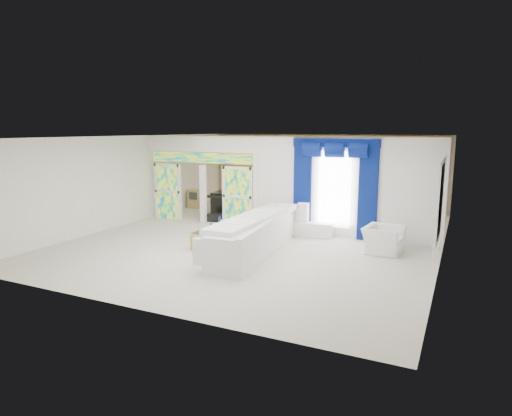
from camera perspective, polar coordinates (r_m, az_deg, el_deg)
The scene contains 22 objects.
floor at distance 13.50m, azimuth 1.03°, elevation -3.69°, with size 12.00×12.00×0.00m, color #B7AF9E.
dividing_wall at distance 13.45m, azimuth 11.21°, elevation 2.58°, with size 5.70×0.18×3.00m, color white.
dividing_header at distance 15.35m, azimuth -7.20°, elevation 8.20°, with size 4.30×0.18×0.55m, color white.
stained_panel_left at distance 16.31m, azimuth -11.30°, elevation 2.11°, with size 0.95×0.04×2.00m, color #994C3F.
stained_panel_right at distance 14.80m, azimuth -2.39°, elevation 1.49°, with size 0.95×0.04×2.00m, color #994C3F.
stained_transom at distance 15.37m, azimuth -7.16°, elevation 6.44°, with size 4.00×0.05×0.35m, color #994C3F.
window_pane at distance 13.43m, azimuth 10.07°, elevation 2.39°, with size 1.00×0.02×2.30m, color white.
blue_drape_left at distance 13.70m, azimuth 5.99°, elevation 2.43°, with size 0.55×0.10×2.80m, color #04044B.
blue_drape_right at distance 13.18m, azimuth 14.22°, elevation 1.87°, with size 0.55×0.10×2.80m, color #04044B.
blue_pelmet at distance 13.29m, azimuth 10.22°, elevation 8.23°, with size 2.60×0.12×0.25m, color #04044B.
wall_mirror at distance 11.08m, azimuth 22.72°, elevation 0.64°, with size 0.04×2.70×1.90m, color white.
gold_curtains at distance 18.72m, azimuth 8.53°, elevation 4.76°, with size 9.70×0.12×2.90m, color gold.
white_sofa at distance 11.79m, azimuth 0.03°, elevation -3.56°, with size 0.98×4.56×0.87m, color silver.
coffee_table at distance 12.71m, azimuth -4.91°, elevation -3.59°, with size 0.65×1.96×0.43m, color gold.
console_table at distance 13.62m, azimuth 7.25°, elevation -2.73°, with size 1.26×0.40×0.42m, color white.
table_lamp at distance 13.61m, azimuth 6.10°, elevation -0.57°, with size 0.36×0.36×0.58m, color silver.
armchair at distance 12.22m, azimuth 16.08°, elevation -3.89°, with size 1.07×0.94×0.70m, color silver.
grand_piano at distance 17.02m, azimuth -2.62°, elevation 0.74°, with size 1.34×1.76×0.89m, color black.
piano_bench at distance 15.70m, azimuth -5.35°, elevation -1.19°, with size 0.90×0.35×0.30m, color black.
tv_console at distance 18.49m, azimuth -7.78°, elevation 1.21°, with size 0.52×0.47×0.76m, color tan.
chandelier at distance 17.17m, azimuth -1.28°, elevation 8.23°, with size 0.60×0.60×0.60m, color gold.
decanters at distance 12.62m, azimuth -4.85°, elevation -2.22°, with size 0.18×1.16×0.30m.
Camera 1 is at (5.39, -11.94, 3.24)m, focal length 31.07 mm.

